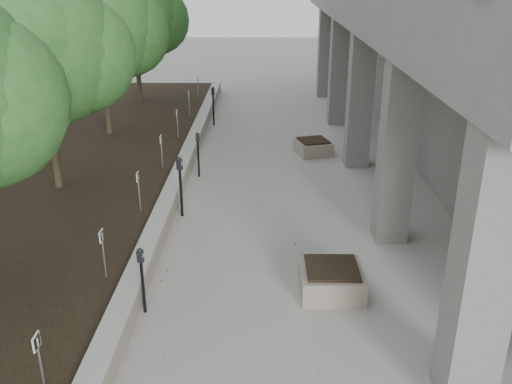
{
  "coord_description": "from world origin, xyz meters",
  "views": [
    {
      "loc": [
        0.57,
        -5.21,
        5.69
      ],
      "look_at": [
        0.37,
        6.39,
        0.93
      ],
      "focal_mm": 38.4,
      "sensor_mm": 36.0,
      "label": 1
    }
  ],
  "objects_px": {
    "crabapple_tree_3": "(44,82)",
    "parking_meter_5": "(213,106)",
    "parking_meter_2": "(143,281)",
    "planter_back": "(313,147)",
    "crabapple_tree_4": "(102,53)",
    "parking_meter_4": "(198,155)",
    "parking_meter_3": "(181,187)",
    "planter_front": "(331,279)",
    "crabapple_tree_5": "(135,36)"
  },
  "relations": [
    {
      "from": "crabapple_tree_5",
      "to": "planter_back",
      "type": "xyz_separation_m",
      "value": [
        6.96,
        -5.97,
        -2.87
      ]
    },
    {
      "from": "crabapple_tree_3",
      "to": "parking_meter_3",
      "type": "height_order",
      "value": "crabapple_tree_3"
    },
    {
      "from": "crabapple_tree_3",
      "to": "parking_meter_5",
      "type": "distance_m",
      "value": 8.59
    },
    {
      "from": "crabapple_tree_4",
      "to": "parking_meter_2",
      "type": "bearing_deg",
      "value": -72.02
    },
    {
      "from": "parking_meter_3",
      "to": "planter_back",
      "type": "xyz_separation_m",
      "value": [
        3.63,
        4.95,
        -0.53
      ]
    },
    {
      "from": "crabapple_tree_3",
      "to": "parking_meter_4",
      "type": "distance_m",
      "value": 4.61
    },
    {
      "from": "parking_meter_4",
      "to": "planter_front",
      "type": "xyz_separation_m",
      "value": [
        3.2,
        -6.15,
        -0.4
      ]
    },
    {
      "from": "crabapple_tree_5",
      "to": "parking_meter_3",
      "type": "relative_size",
      "value": 3.52
    },
    {
      "from": "crabapple_tree_4",
      "to": "parking_meter_4",
      "type": "xyz_separation_m",
      "value": [
        3.44,
        -3.15,
        -2.45
      ]
    },
    {
      "from": "crabapple_tree_5",
      "to": "planter_front",
      "type": "bearing_deg",
      "value": -65.09
    },
    {
      "from": "crabapple_tree_3",
      "to": "crabapple_tree_5",
      "type": "relative_size",
      "value": 1.0
    },
    {
      "from": "crabapple_tree_4",
      "to": "planter_front",
      "type": "height_order",
      "value": "crabapple_tree_4"
    },
    {
      "from": "parking_meter_4",
      "to": "planter_front",
      "type": "bearing_deg",
      "value": -69.25
    },
    {
      "from": "crabapple_tree_3",
      "to": "parking_meter_5",
      "type": "xyz_separation_m",
      "value": [
        3.38,
        7.53,
        -2.37
      ]
    },
    {
      "from": "crabapple_tree_3",
      "to": "crabapple_tree_4",
      "type": "xyz_separation_m",
      "value": [
        0.0,
        5.0,
        0.0
      ]
    },
    {
      "from": "parking_meter_5",
      "to": "planter_front",
      "type": "xyz_separation_m",
      "value": [
        3.26,
        -11.83,
        -0.48
      ]
    },
    {
      "from": "parking_meter_4",
      "to": "planter_back",
      "type": "relative_size",
      "value": 1.27
    },
    {
      "from": "crabapple_tree_3",
      "to": "planter_back",
      "type": "height_order",
      "value": "crabapple_tree_3"
    },
    {
      "from": "crabapple_tree_4",
      "to": "parking_meter_4",
      "type": "distance_m",
      "value": 5.27
    },
    {
      "from": "parking_meter_5",
      "to": "crabapple_tree_3",
      "type": "bearing_deg",
      "value": -119.53
    },
    {
      "from": "parking_meter_3",
      "to": "parking_meter_5",
      "type": "xyz_separation_m",
      "value": [
        0.04,
        8.45,
        -0.02
      ]
    },
    {
      "from": "parking_meter_2",
      "to": "parking_meter_3",
      "type": "distance_m",
      "value": 4.1
    },
    {
      "from": "parking_meter_3",
      "to": "parking_meter_5",
      "type": "distance_m",
      "value": 8.45
    },
    {
      "from": "parking_meter_4",
      "to": "parking_meter_5",
      "type": "xyz_separation_m",
      "value": [
        -0.06,
        5.68,
        0.08
      ]
    },
    {
      "from": "crabapple_tree_3",
      "to": "parking_meter_4",
      "type": "xyz_separation_m",
      "value": [
        3.44,
        1.85,
        -2.45
      ]
    },
    {
      "from": "parking_meter_2",
      "to": "planter_back",
      "type": "bearing_deg",
      "value": 80.53
    },
    {
      "from": "crabapple_tree_3",
      "to": "parking_meter_5",
      "type": "bearing_deg",
      "value": 65.86
    },
    {
      "from": "parking_meter_3",
      "to": "planter_front",
      "type": "xyz_separation_m",
      "value": [
        3.3,
        -3.38,
        -0.5
      ]
    },
    {
      "from": "crabapple_tree_5",
      "to": "parking_meter_4",
      "type": "bearing_deg",
      "value": -67.11
    },
    {
      "from": "planter_front",
      "to": "crabapple_tree_3",
      "type": "bearing_deg",
      "value": 147.09
    },
    {
      "from": "crabapple_tree_4",
      "to": "parking_meter_2",
      "type": "xyz_separation_m",
      "value": [
        3.25,
        -10.01,
        -2.48
      ]
    },
    {
      "from": "parking_meter_3",
      "to": "crabapple_tree_5",
      "type": "bearing_deg",
      "value": 128.46
    },
    {
      "from": "crabapple_tree_4",
      "to": "planter_front",
      "type": "distance_m",
      "value": 11.77
    },
    {
      "from": "crabapple_tree_4",
      "to": "parking_meter_4",
      "type": "bearing_deg",
      "value": -42.46
    },
    {
      "from": "crabapple_tree_4",
      "to": "parking_meter_2",
      "type": "height_order",
      "value": "crabapple_tree_4"
    },
    {
      "from": "parking_meter_2",
      "to": "parking_meter_5",
      "type": "distance_m",
      "value": 12.55
    },
    {
      "from": "crabapple_tree_3",
      "to": "crabapple_tree_4",
      "type": "height_order",
      "value": "same"
    },
    {
      "from": "parking_meter_4",
      "to": "planter_front",
      "type": "relative_size",
      "value": 1.16
    },
    {
      "from": "crabapple_tree_3",
      "to": "parking_meter_2",
      "type": "relative_size",
      "value": 4.24
    },
    {
      "from": "crabapple_tree_3",
      "to": "parking_meter_4",
      "type": "height_order",
      "value": "crabapple_tree_3"
    },
    {
      "from": "parking_meter_2",
      "to": "parking_meter_5",
      "type": "relative_size",
      "value": 0.85
    },
    {
      "from": "parking_meter_4",
      "to": "crabapple_tree_4",
      "type": "bearing_deg",
      "value": 130.82
    },
    {
      "from": "crabapple_tree_4",
      "to": "parking_meter_3",
      "type": "relative_size",
      "value": 3.52
    },
    {
      "from": "crabapple_tree_5",
      "to": "planter_back",
      "type": "distance_m",
      "value": 9.61
    },
    {
      "from": "crabapple_tree_3",
      "to": "crabapple_tree_5",
      "type": "height_order",
      "value": "same"
    },
    {
      "from": "parking_meter_2",
      "to": "planter_back",
      "type": "height_order",
      "value": "parking_meter_2"
    },
    {
      "from": "crabapple_tree_5",
      "to": "planter_back",
      "type": "relative_size",
      "value": 5.15
    },
    {
      "from": "crabapple_tree_4",
      "to": "planter_back",
      "type": "xyz_separation_m",
      "value": [
        6.96,
        -0.97,
        -2.87
      ]
    },
    {
      "from": "crabapple_tree_4",
      "to": "parking_meter_5",
      "type": "xyz_separation_m",
      "value": [
        3.38,
        2.53,
        -2.37
      ]
    },
    {
      "from": "crabapple_tree_3",
      "to": "crabapple_tree_4",
      "type": "bearing_deg",
      "value": 90.0
    }
  ]
}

